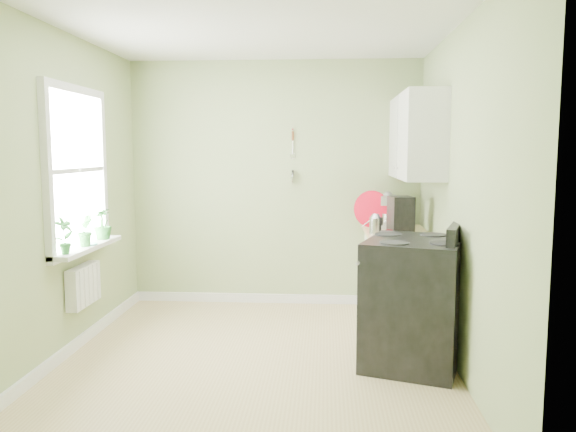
# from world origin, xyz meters

# --- Properties ---
(floor) EXTENTS (3.20, 3.60, 0.02)m
(floor) POSITION_xyz_m (0.00, 0.00, -0.01)
(floor) COLOR tan
(floor) RESTS_ON ground
(ceiling) EXTENTS (3.20, 3.60, 0.02)m
(ceiling) POSITION_xyz_m (0.00, 0.00, 2.71)
(ceiling) COLOR white
(ceiling) RESTS_ON wall_back
(wall_back) EXTENTS (3.20, 0.02, 2.70)m
(wall_back) POSITION_xyz_m (0.00, 1.81, 1.35)
(wall_back) COLOR #A4B47B
(wall_back) RESTS_ON floor
(wall_left) EXTENTS (0.02, 3.60, 2.70)m
(wall_left) POSITION_xyz_m (-1.61, 0.00, 1.35)
(wall_left) COLOR #A4B47B
(wall_left) RESTS_ON floor
(wall_right) EXTENTS (0.02, 3.60, 2.70)m
(wall_right) POSITION_xyz_m (1.61, 0.00, 1.35)
(wall_right) COLOR #A4B47B
(wall_right) RESTS_ON floor
(base_cabinets) EXTENTS (0.60, 1.60, 0.87)m
(base_cabinets) POSITION_xyz_m (1.30, 1.00, 0.43)
(base_cabinets) COLOR white
(base_cabinets) RESTS_ON floor
(countertop) EXTENTS (0.64, 1.60, 0.04)m
(countertop) POSITION_xyz_m (1.29, 1.00, 0.89)
(countertop) COLOR beige
(countertop) RESTS_ON base_cabinets
(upper_cabinets) EXTENTS (0.35, 1.40, 0.80)m
(upper_cabinets) POSITION_xyz_m (1.43, 1.10, 1.85)
(upper_cabinets) COLOR white
(upper_cabinets) RESTS_ON wall_right
(window) EXTENTS (0.06, 1.14, 1.44)m
(window) POSITION_xyz_m (-1.58, 0.30, 1.55)
(window) COLOR white
(window) RESTS_ON wall_left
(window_sill) EXTENTS (0.18, 1.14, 0.04)m
(window_sill) POSITION_xyz_m (-1.51, 0.30, 0.88)
(window_sill) COLOR white
(window_sill) RESTS_ON wall_left
(radiator) EXTENTS (0.12, 0.50, 0.35)m
(radiator) POSITION_xyz_m (-1.54, 0.25, 0.55)
(radiator) COLOR white
(radiator) RESTS_ON wall_left
(wall_utensils) EXTENTS (0.02, 0.14, 0.58)m
(wall_utensils) POSITION_xyz_m (0.20, 1.78, 1.56)
(wall_utensils) COLOR beige
(wall_utensils) RESTS_ON wall_back
(stove) EXTENTS (0.96, 1.01, 1.15)m
(stove) POSITION_xyz_m (1.28, 0.05, 0.52)
(stove) COLOR black
(stove) RESTS_ON floor
(stand_mixer) EXTENTS (0.24, 0.34, 0.38)m
(stand_mixer) POSITION_xyz_m (1.23, 1.52, 1.07)
(stand_mixer) COLOR #B2B2B7
(stand_mixer) RESTS_ON countertop
(kettle) EXTENTS (0.20, 0.12, 0.20)m
(kettle) POSITION_xyz_m (1.05, 1.04, 1.01)
(kettle) COLOR silver
(kettle) RESTS_ON countertop
(coffee_maker) EXTENTS (0.25, 0.27, 0.37)m
(coffee_maker) POSITION_xyz_m (1.29, 1.06, 1.08)
(coffee_maker) COLOR black
(coffee_maker) RESTS_ON countertop
(red_tray) EXTENTS (0.38, 0.22, 0.39)m
(red_tray) POSITION_xyz_m (1.05, 1.54, 1.11)
(red_tray) COLOR #B0081C
(red_tray) RESTS_ON countertop
(jar) EXTENTS (0.07, 0.07, 0.07)m
(jar) POSITION_xyz_m (1.16, 0.82, 0.95)
(jar) COLOR #B7AF8E
(jar) RESTS_ON countertop
(plant_a) EXTENTS (0.17, 0.19, 0.30)m
(plant_a) POSITION_xyz_m (-1.50, -0.15, 1.05)
(plant_a) COLOR #256826
(plant_a) RESTS_ON window_sill
(plant_b) EXTENTS (0.17, 0.18, 0.27)m
(plant_b) POSITION_xyz_m (-1.50, 0.23, 1.04)
(plant_b) COLOR #256826
(plant_b) RESTS_ON window_sill
(plant_c) EXTENTS (0.21, 0.21, 0.28)m
(plant_c) POSITION_xyz_m (-1.50, 0.62, 1.04)
(plant_c) COLOR #256826
(plant_c) RESTS_ON window_sill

